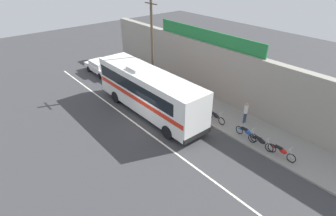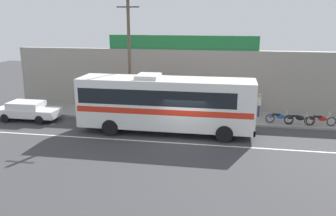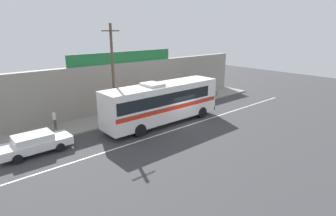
% 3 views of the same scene
% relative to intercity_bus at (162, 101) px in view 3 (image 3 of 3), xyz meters
% --- Properties ---
extents(ground_plane, '(70.00, 70.00, 0.00)m').
position_rel_intercity_bus_xyz_m(ground_plane, '(1.46, -1.09, -2.07)').
color(ground_plane, '#3A3A3D').
extents(sidewalk_slab, '(30.00, 3.60, 0.14)m').
position_rel_intercity_bus_xyz_m(sidewalk_slab, '(1.46, 4.11, -2.00)').
color(sidewalk_slab, gray).
rests_on(sidewalk_slab, ground_plane).
extents(storefront_facade, '(30.00, 0.70, 4.80)m').
position_rel_intercity_bus_xyz_m(storefront_facade, '(1.46, 6.26, 0.33)').
color(storefront_facade, gray).
rests_on(storefront_facade, ground_plane).
extents(storefront_billboard, '(11.81, 0.12, 1.10)m').
position_rel_intercity_bus_xyz_m(storefront_billboard, '(0.21, 6.26, 3.28)').
color(storefront_billboard, '#1E7538').
rests_on(storefront_billboard, storefront_facade).
extents(road_center_stripe, '(30.00, 0.14, 0.01)m').
position_rel_intercity_bus_xyz_m(road_center_stripe, '(1.46, -1.89, -2.06)').
color(road_center_stripe, silver).
rests_on(road_center_stripe, ground_plane).
extents(intercity_bus, '(11.16, 2.69, 3.78)m').
position_rel_intercity_bus_xyz_m(intercity_bus, '(0.00, 0.00, 0.00)').
color(intercity_bus, white).
rests_on(intercity_bus, ground_plane).
extents(parked_car, '(4.59, 1.85, 1.37)m').
position_rel_intercity_bus_xyz_m(parked_car, '(-10.30, 1.04, -1.33)').
color(parked_car, silver).
rests_on(parked_car, ground_plane).
extents(utility_pole, '(1.60, 0.22, 8.42)m').
position_rel_intercity_bus_xyz_m(utility_pole, '(-3.07, 2.81, 2.42)').
color(utility_pole, brown).
rests_on(utility_pole, sidewalk_slab).
extents(motorcycle_red, '(1.85, 0.56, 0.94)m').
position_rel_intercity_bus_xyz_m(motorcycle_red, '(4.65, 2.95, -1.50)').
color(motorcycle_red, black).
rests_on(motorcycle_red, sidewalk_slab).
extents(motorcycle_green, '(1.96, 0.56, 0.94)m').
position_rel_intercity_bus_xyz_m(motorcycle_green, '(10.20, 2.93, -1.50)').
color(motorcycle_green, black).
rests_on(motorcycle_green, sidewalk_slab).
extents(motorcycle_blue, '(1.93, 0.56, 0.94)m').
position_rel_intercity_bus_xyz_m(motorcycle_blue, '(8.75, 2.81, -1.50)').
color(motorcycle_blue, black).
rests_on(motorcycle_blue, sidewalk_slab).
extents(motorcycle_black, '(1.86, 0.56, 0.94)m').
position_rel_intercity_bus_xyz_m(motorcycle_black, '(7.49, 3.00, -1.50)').
color(motorcycle_black, black).
rests_on(motorcycle_black, sidewalk_slab).
extents(pedestrian_by_curb, '(0.30, 0.48, 1.69)m').
position_rel_intercity_bus_xyz_m(pedestrian_by_curb, '(-7.79, 4.47, -0.94)').
color(pedestrian_by_curb, brown).
rests_on(pedestrian_by_curb, sidewalk_slab).
extents(pedestrian_far_right, '(0.30, 0.48, 1.72)m').
position_rel_intercity_bus_xyz_m(pedestrian_far_right, '(1.39, 3.98, -0.92)').
color(pedestrian_far_right, navy).
rests_on(pedestrian_far_right, sidewalk_slab).
extents(pedestrian_near_shop, '(0.30, 0.48, 1.72)m').
position_rel_intercity_bus_xyz_m(pedestrian_near_shop, '(6.22, 4.55, -0.92)').
color(pedestrian_near_shop, navy).
rests_on(pedestrian_near_shop, sidewalk_slab).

